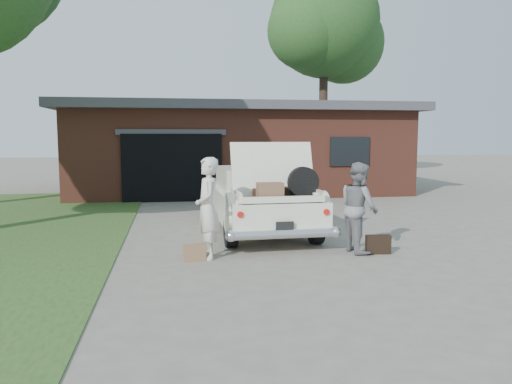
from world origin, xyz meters
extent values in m
plane|color=gray|center=(0.00, 0.00, 0.00)|extent=(90.00, 90.00, 0.00)
cube|color=brown|center=(1.00, 11.50, 1.50)|extent=(12.00, 7.00, 3.00)
cube|color=#4C4C51|center=(1.00, 11.50, 3.15)|extent=(12.80, 7.80, 0.30)
cube|color=black|center=(-1.50, 8.05, 1.10)|extent=(3.20, 0.30, 2.20)
cube|color=#4C4C51|center=(-1.50, 7.98, 2.25)|extent=(3.50, 0.12, 0.18)
cube|color=black|center=(4.50, 7.98, 1.60)|extent=(1.40, 0.08, 1.00)
cylinder|color=#38281E|center=(6.25, 16.76, 3.14)|extent=(0.44, 0.44, 6.28)
sphere|color=#2A5C26|center=(6.25, 16.76, 7.86)|extent=(5.56, 5.56, 5.56)
sphere|color=#2A5C26|center=(7.50, 17.31, 6.96)|extent=(4.17, 4.17, 4.17)
sphere|color=#2A5C26|center=(5.14, 16.06, 7.29)|extent=(3.89, 3.89, 3.89)
cube|color=white|center=(0.38, 2.64, 0.60)|extent=(1.95, 4.86, 0.63)
cube|color=beige|center=(0.37, 2.93, 1.16)|extent=(1.64, 1.97, 0.50)
cube|color=black|center=(0.35, 3.84, 1.14)|extent=(1.49, 0.12, 0.42)
cube|color=black|center=(0.40, 2.02, 1.14)|extent=(1.49, 0.12, 0.42)
cylinder|color=black|center=(-0.42, 0.98, 0.32)|extent=(0.23, 0.64, 0.64)
cylinder|color=black|center=(1.27, 1.03, 0.32)|extent=(0.23, 0.64, 0.64)
cylinder|color=black|center=(-0.51, 4.26, 0.32)|extent=(0.23, 0.64, 0.64)
cylinder|color=black|center=(1.19, 4.30, 0.32)|extent=(0.23, 0.64, 0.64)
cylinder|color=silver|center=(0.45, 0.19, 0.39)|extent=(1.98, 0.22, 0.17)
cylinder|color=#A5140F|center=(-0.35, 0.23, 0.75)|extent=(0.12, 0.10, 0.12)
cylinder|color=#A5140F|center=(1.23, 0.27, 0.75)|extent=(0.12, 0.10, 0.12)
cube|color=black|center=(0.45, 0.17, 0.53)|extent=(0.33, 0.03, 0.16)
cube|color=black|center=(0.43, 0.81, 0.93)|extent=(1.52, 1.10, 0.04)
cube|color=white|center=(-0.34, 0.79, 1.03)|extent=(0.09, 1.06, 0.17)
cube|color=white|center=(1.20, 0.83, 1.03)|extent=(0.09, 1.06, 0.17)
cube|color=white|center=(0.44, 0.28, 0.99)|extent=(1.54, 0.10, 0.12)
cube|color=white|center=(0.42, 1.16, 1.47)|extent=(1.63, 0.45, 1.06)
cube|color=#43251C|center=(0.26, 1.06, 1.04)|extent=(0.55, 0.36, 0.18)
cube|color=brown|center=(0.24, 0.52, 1.11)|extent=(0.47, 0.32, 0.32)
cube|color=black|center=(0.60, 0.99, 1.05)|extent=(0.65, 0.43, 0.20)
cylinder|color=black|center=(0.94, 0.78, 1.25)|extent=(0.60, 0.17, 0.59)
imported|color=silver|center=(-0.92, 0.17, 0.88)|extent=(0.47, 0.67, 1.76)
imported|color=slate|center=(1.85, 0.23, 0.83)|extent=(0.71, 0.86, 1.66)
cube|color=#946B4B|center=(-1.16, 0.00, 0.15)|extent=(0.39, 0.17, 0.30)
cube|color=black|center=(2.14, 0.00, 0.17)|extent=(0.46, 0.19, 0.34)
camera|label=1|loc=(-1.51, -8.35, 2.11)|focal=35.00mm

